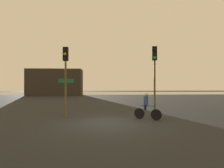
# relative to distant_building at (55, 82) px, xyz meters

# --- Properties ---
(ground_plane) EXTENTS (120.00, 120.00, 0.00)m
(ground_plane) POSITION_rel_distant_building_xyz_m (10.35, -27.62, -2.74)
(ground_plane) COLOR black
(water_strip) EXTENTS (80.00, 16.00, 0.01)m
(water_strip) POSITION_rel_distant_building_xyz_m (10.35, 10.00, -2.74)
(water_strip) COLOR gray
(water_strip) RESTS_ON ground
(distant_building) EXTENTS (11.10, 4.00, 5.48)m
(distant_building) POSITION_rel_distant_building_xyz_m (0.00, 0.00, 0.00)
(distant_building) COLOR #2D2823
(distant_building) RESTS_ON ground
(traffic_light_near_right) EXTENTS (0.37, 0.39, 4.64)m
(traffic_light_near_right) POSITION_rel_distant_building_xyz_m (13.49, -25.99, 0.48)
(traffic_light_near_right) COLOR #4C4719
(traffic_light_near_right) RESTS_ON ground
(traffic_light_near_left) EXTENTS (0.35, 0.36, 4.60)m
(traffic_light_near_left) POSITION_rel_distant_building_xyz_m (7.63, -25.73, 0.45)
(traffic_light_near_left) COLOR #4C4719
(traffic_light_near_left) RESTS_ON ground
(direction_sign_post) EXTENTS (1.00, 0.52, 2.60)m
(direction_sign_post) POSITION_rel_distant_building_xyz_m (7.45, -24.69, -1.04)
(direction_sign_post) COLOR slate
(direction_sign_post) RESTS_ON ground
(cyclist) EXTENTS (1.49, 0.92, 1.62)m
(cyclist) POSITION_rel_distant_building_xyz_m (12.76, -26.75, -1.92)
(cyclist) COLOR black
(cyclist) RESTS_ON ground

